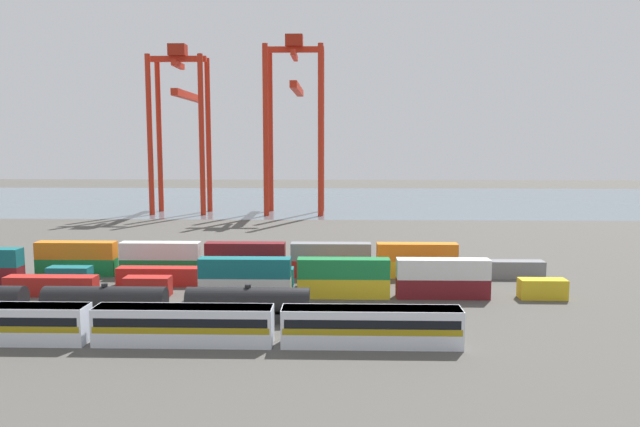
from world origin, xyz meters
TOP-DOWN VIEW (x-y plane):
  - ground_plane at (0.00, 40.00)m, footprint 420.00×420.00m
  - harbour_water at (0.00, 134.56)m, footprint 400.00×110.00m
  - passenger_train at (-3.40, -19.81)m, footprint 55.94×3.14m
  - freight_tank_row at (-14.50, -11.79)m, footprint 46.97×2.85m
  - shipping_container_0 at (-26.09, -0.56)m, footprint 12.10×2.44m
  - shipping_container_1 at (-13.08, -0.56)m, footprint 6.04×2.44m
  - shipping_container_2 at (-0.06, -0.56)m, footprint 12.10×2.44m
  - shipping_container_3 at (-0.06, -0.56)m, footprint 12.10×2.44m
  - shipping_container_4 at (12.95, -0.56)m, footprint 12.10×2.44m
  - shipping_container_5 at (12.95, -0.56)m, footprint 12.10×2.44m
  - shipping_container_6 at (25.97, -0.56)m, footprint 12.10×2.44m
  - shipping_container_7 at (25.97, -0.56)m, footprint 12.10×2.44m
  - shipping_container_8 at (38.99, -0.56)m, footprint 6.04×2.44m
  - shipping_container_11 at (-26.33, 5.61)m, footprint 6.04×2.44m
  - shipping_container_12 at (-13.23, 5.61)m, footprint 12.10×2.44m
  - shipping_container_13 at (-0.13, 5.61)m, footprint 12.10×2.44m
  - shipping_container_14 at (12.97, 5.61)m, footprint 12.10×2.44m
  - shipping_container_15 at (26.07, 5.61)m, footprint 6.04×2.44m
  - shipping_container_16 at (-27.91, 11.77)m, footprint 12.10×2.44m
  - shipping_container_17 at (-27.91, 11.77)m, footprint 12.10×2.44m
  - shipping_container_18 at (-14.88, 11.77)m, footprint 12.10×2.44m
  - shipping_container_19 at (-14.88, 11.77)m, footprint 12.10×2.44m
  - shipping_container_20 at (-1.86, 11.77)m, footprint 12.10×2.44m
  - shipping_container_21 at (-1.86, 11.77)m, footprint 12.10×2.44m
  - shipping_container_22 at (11.16, 11.77)m, footprint 12.10×2.44m
  - shipping_container_23 at (11.16, 11.77)m, footprint 12.10×2.44m
  - shipping_container_24 at (24.19, 11.77)m, footprint 12.10×2.44m
  - shipping_container_25 at (24.19, 11.77)m, footprint 12.10×2.44m
  - shipping_container_26 at (37.21, 11.77)m, footprint 12.10×2.44m
  - gantry_crane_west at (-32.63, 96.63)m, footprint 16.08×33.13m
  - gantry_crane_central at (0.10, 96.64)m, footprint 16.63×35.31m

SIDE VIEW (x-z plane):
  - ground_plane at x=0.00m, z-range 0.00..0.00m
  - harbour_water at x=0.00m, z-range 0.00..0.01m
  - shipping_container_0 at x=-26.09m, z-range 0.00..2.60m
  - shipping_container_1 at x=-13.08m, z-range 0.00..2.60m
  - shipping_container_2 at x=-0.06m, z-range 0.00..2.60m
  - shipping_container_4 at x=12.95m, z-range 0.00..2.60m
  - shipping_container_6 at x=25.97m, z-range 0.00..2.60m
  - shipping_container_8 at x=38.99m, z-range 0.00..2.60m
  - shipping_container_11 at x=-26.33m, z-range 0.00..2.60m
  - shipping_container_12 at x=-13.23m, z-range 0.00..2.60m
  - shipping_container_13 at x=-0.13m, z-range 0.00..2.60m
  - shipping_container_14 at x=12.97m, z-range 0.00..2.60m
  - shipping_container_15 at x=26.07m, z-range 0.00..2.60m
  - shipping_container_16 at x=-27.91m, z-range 0.00..2.60m
  - shipping_container_18 at x=-14.88m, z-range 0.00..2.60m
  - shipping_container_20 at x=-1.86m, z-range 0.00..2.60m
  - shipping_container_22 at x=11.16m, z-range 0.00..2.60m
  - shipping_container_24 at x=24.19m, z-range 0.00..2.60m
  - shipping_container_26 at x=37.21m, z-range 0.00..2.60m
  - freight_tank_row at x=-14.50m, z-range -0.13..4.19m
  - passenger_train at x=-3.40m, z-range 0.19..4.09m
  - shipping_container_3 at x=-0.06m, z-range 2.60..5.20m
  - shipping_container_5 at x=12.95m, z-range 2.60..5.20m
  - shipping_container_7 at x=25.97m, z-range 2.60..5.20m
  - shipping_container_17 at x=-27.91m, z-range 2.60..5.20m
  - shipping_container_19 at x=-14.88m, z-range 2.60..5.20m
  - shipping_container_21 at x=-1.86m, z-range 2.60..5.20m
  - shipping_container_23 at x=11.16m, z-range 2.60..5.20m
  - shipping_container_25 at x=24.19m, z-range 2.60..5.20m
  - gantry_crane_west at x=-32.63m, z-range 4.76..52.26m
  - gantry_crane_central at x=0.10m, z-range 5.08..55.02m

